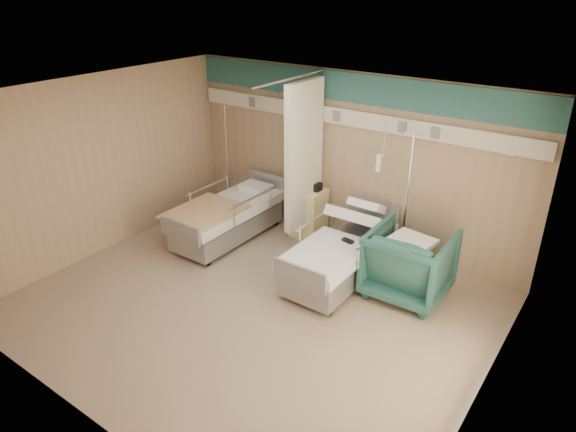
{
  "coord_description": "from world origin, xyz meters",
  "views": [
    {
      "loc": [
        3.78,
        -4.46,
        4.09
      ],
      "look_at": [
        0.16,
        0.6,
        1.17
      ],
      "focal_mm": 32.0,
      "sensor_mm": 36.0,
      "label": 1
    }
  ],
  "objects_px": {
    "iv_stand_left": "(229,189)",
    "bed_right": "(340,259)",
    "bedside_cabinet": "(309,213)",
    "iv_stand_right": "(402,243)",
    "bed_left": "(228,221)",
    "visitor_armchair": "(409,263)"
  },
  "relations": [
    {
      "from": "bed_left",
      "to": "iv_stand_left",
      "type": "xyz_separation_m",
      "value": [
        -0.79,
        0.93,
        0.1
      ]
    },
    {
      "from": "iv_stand_left",
      "to": "bed_left",
      "type": "bearing_deg",
      "value": -49.65
    },
    {
      "from": "iv_stand_left",
      "to": "bed_right",
      "type": "bearing_deg",
      "value": -17.27
    },
    {
      "from": "iv_stand_left",
      "to": "visitor_armchair",
      "type": "bearing_deg",
      "value": -10.54
    },
    {
      "from": "iv_stand_left",
      "to": "bedside_cabinet",
      "type": "bearing_deg",
      "value": -0.91
    },
    {
      "from": "bed_right",
      "to": "bedside_cabinet",
      "type": "bearing_deg",
      "value": 141.95
    },
    {
      "from": "bed_right",
      "to": "iv_stand_right",
      "type": "bearing_deg",
      "value": 51.23
    },
    {
      "from": "iv_stand_right",
      "to": "iv_stand_left",
      "type": "distance_m",
      "value": 3.61
    },
    {
      "from": "visitor_armchair",
      "to": "iv_stand_left",
      "type": "height_order",
      "value": "iv_stand_left"
    },
    {
      "from": "bed_right",
      "to": "bed_left",
      "type": "distance_m",
      "value": 2.2
    },
    {
      "from": "bed_left",
      "to": "iv_stand_left",
      "type": "bearing_deg",
      "value": 130.35
    },
    {
      "from": "bed_right",
      "to": "iv_stand_left",
      "type": "distance_m",
      "value": 3.13
    },
    {
      "from": "bed_right",
      "to": "iv_stand_left",
      "type": "height_order",
      "value": "iv_stand_left"
    },
    {
      "from": "bed_right",
      "to": "visitor_armchair",
      "type": "xyz_separation_m",
      "value": [
        0.98,
        0.19,
        0.18
      ]
    },
    {
      "from": "bedside_cabinet",
      "to": "visitor_armchair",
      "type": "height_order",
      "value": "visitor_armchair"
    },
    {
      "from": "bed_right",
      "to": "iv_stand_right",
      "type": "height_order",
      "value": "iv_stand_right"
    },
    {
      "from": "bed_right",
      "to": "bedside_cabinet",
      "type": "height_order",
      "value": "bedside_cabinet"
    },
    {
      "from": "bedside_cabinet",
      "to": "iv_stand_left",
      "type": "height_order",
      "value": "iv_stand_left"
    },
    {
      "from": "bedside_cabinet",
      "to": "bed_left",
      "type": "bearing_deg",
      "value": -139.4
    },
    {
      "from": "iv_stand_right",
      "to": "bed_right",
      "type": "bearing_deg",
      "value": -128.77
    },
    {
      "from": "bedside_cabinet",
      "to": "visitor_armchair",
      "type": "distance_m",
      "value": 2.24
    },
    {
      "from": "bedside_cabinet",
      "to": "iv_stand_right",
      "type": "relative_size",
      "value": 0.4
    }
  ]
}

